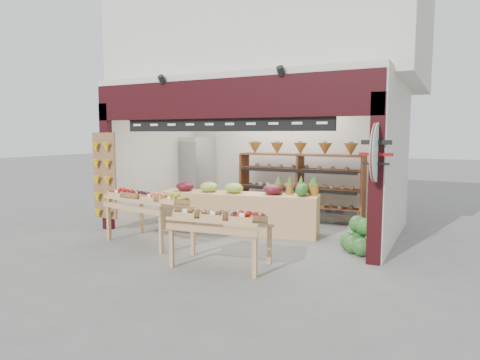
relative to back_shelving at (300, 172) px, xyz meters
name	(u,v)px	position (x,y,z in m)	size (l,w,h in m)	color
ground	(245,232)	(-0.60, -1.66, -1.14)	(60.00, 60.00, 0.00)	slate
shop_structure	(277,51)	(-0.60, -0.05, 2.79)	(6.36, 5.12, 5.40)	silver
banana_board	(104,178)	(-3.33, -2.84, -0.02)	(0.60, 0.15, 1.80)	#916142
gift_sign	(376,152)	(2.15, -2.81, 0.61)	(0.04, 0.93, 0.92)	silver
back_shelving	(300,172)	(0.00, 0.00, 0.00)	(2.95, 0.48, 1.82)	brown
refrigerator	(195,173)	(-3.00, 0.16, -0.17)	(0.75, 0.75, 1.94)	silver
cardboard_stack	(184,212)	(-2.28, -1.42, -0.91)	(1.00, 0.76, 0.63)	beige
mid_counter	(238,211)	(-0.73, -1.74, -0.69)	(3.33, 1.19, 1.04)	tan
display_table_left	(149,200)	(-1.90, -3.15, -0.36)	(1.75, 1.19, 1.02)	tan
display_table_right	(221,219)	(0.07, -3.87, -0.40)	(1.53, 0.96, 0.95)	tan
watermelon_pile	(362,239)	(1.84, -2.10, -0.91)	(0.76, 0.78, 0.59)	#174517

